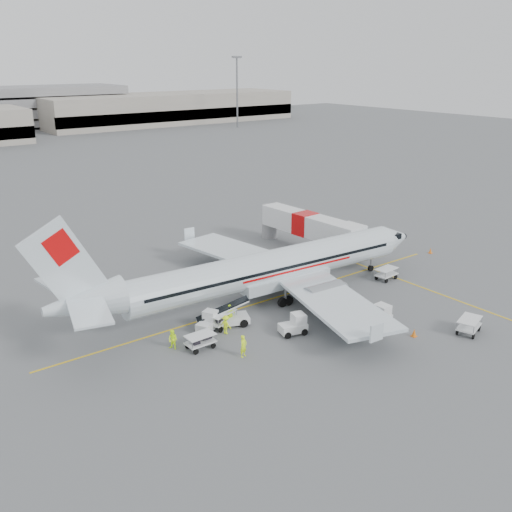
# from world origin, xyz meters

# --- Properties ---
(ground) EXTENTS (360.00, 360.00, 0.00)m
(ground) POSITION_xyz_m (0.00, 0.00, 0.00)
(ground) COLOR #56595B
(stripe_lead) EXTENTS (44.00, 0.20, 0.01)m
(stripe_lead) POSITION_xyz_m (0.00, 0.00, 0.01)
(stripe_lead) COLOR yellow
(stripe_lead) RESTS_ON ground
(stripe_cross) EXTENTS (0.20, 20.00, 0.01)m
(stripe_cross) POSITION_xyz_m (14.00, -8.00, 0.01)
(stripe_cross) COLOR yellow
(stripe_cross) RESTS_ON ground
(terminal_east) EXTENTS (90.00, 26.00, 10.00)m
(terminal_east) POSITION_xyz_m (70.00, 145.00, 5.00)
(terminal_east) COLOR gray
(terminal_east) RESTS_ON ground
(parking_garage) EXTENTS (62.00, 24.00, 14.00)m
(parking_garage) POSITION_xyz_m (25.00, 160.00, 7.00)
(parking_garage) COLOR slate
(parking_garage) RESTS_ON ground
(mast_east) EXTENTS (3.20, 1.20, 22.00)m
(mast_east) POSITION_xyz_m (80.00, 118.00, 11.00)
(mast_east) COLOR slate
(mast_east) RESTS_ON ground
(aircraft) EXTENTS (40.08, 32.33, 10.55)m
(aircraft) POSITION_xyz_m (0.48, 0.24, 5.28)
(aircraft) COLOR silver
(aircraft) RESTS_ON ground
(jet_bridge) EXTENTS (4.10, 17.00, 4.42)m
(jet_bridge) POSITION_xyz_m (12.72, 9.24, 2.21)
(jet_bridge) COLOR silver
(jet_bridge) RESTS_ON ground
(belt_loader) EXTENTS (5.71, 3.91, 2.90)m
(belt_loader) POSITION_xyz_m (-6.30, -2.00, 1.45)
(belt_loader) COLOR silver
(belt_loader) RESTS_ON ground
(tug_fore) EXTENTS (2.39, 1.42, 1.81)m
(tug_fore) POSITION_xyz_m (3.85, -9.95, 0.91)
(tug_fore) COLOR silver
(tug_fore) RESTS_ON ground
(tug_mid) EXTENTS (2.46, 1.77, 1.71)m
(tug_mid) POSITION_xyz_m (-2.77, -6.70, 0.86)
(tug_mid) COLOR silver
(tug_mid) RESTS_ON ground
(tug_aft) EXTENTS (2.41, 2.01, 1.62)m
(tug_aft) POSITION_xyz_m (-8.06, -2.00, 0.81)
(tug_aft) COLOR silver
(tug_aft) RESTS_ON ground
(cart_loaded_a) EXTENTS (2.32, 1.39, 1.20)m
(cart_loaded_a) POSITION_xyz_m (-10.17, -4.26, 0.60)
(cart_loaded_a) COLOR silver
(cart_loaded_a) RESTS_ON ground
(cart_loaded_b) EXTENTS (2.91, 2.23, 1.34)m
(cart_loaded_b) POSITION_xyz_m (-6.72, -2.00, 0.67)
(cart_loaded_b) COLOR silver
(cart_loaded_b) RESTS_ON ground
(cart_empty_a) EXTENTS (2.81, 2.15, 1.29)m
(cart_empty_a) POSITION_xyz_m (8.90, -15.33, 0.65)
(cart_empty_a) COLOR silver
(cart_empty_a) RESTS_ON ground
(cart_empty_b) EXTENTS (2.47, 1.60, 1.23)m
(cart_empty_b) POSITION_xyz_m (12.84, -3.17, 0.61)
(cart_empty_b) COLOR silver
(cart_empty_b) RESTS_ON ground
(cone_nose) EXTENTS (0.40, 0.40, 0.66)m
(cone_nose) POSITION_xyz_m (23.44, -0.70, 0.33)
(cone_nose) COLOR orange
(cone_nose) RESTS_ON ground
(cone_port) EXTENTS (0.39, 0.39, 0.63)m
(cone_port) POSITION_xyz_m (5.12, 9.44, 0.32)
(cone_port) COLOR orange
(cone_port) RESTS_ON ground
(cone_stbd) EXTENTS (0.43, 0.43, 0.69)m
(cone_stbd) POSITION_xyz_m (4.80, -13.03, 0.35)
(cone_stbd) COLOR orange
(cone_stbd) RESTS_ON ground
(crew_a) EXTENTS (0.74, 0.60, 1.77)m
(crew_a) POSITION_xyz_m (-8.24, -7.33, 0.89)
(crew_a) COLOR #CEF913
(crew_a) RESTS_ON ground
(crew_b) EXTENTS (0.88, 0.97, 1.61)m
(crew_b) POSITION_xyz_m (-11.93, -3.06, 0.80)
(crew_b) COLOR #CEF913
(crew_b) RESTS_ON ground
(crew_c) EXTENTS (0.85, 1.17, 1.62)m
(crew_c) POSITION_xyz_m (-7.13, -3.34, 0.81)
(crew_c) COLOR #CEF913
(crew_c) RESTS_ON ground
(crew_d) EXTENTS (1.17, 0.68, 1.87)m
(crew_d) POSITION_xyz_m (-5.95, -2.22, 0.94)
(crew_d) COLOR #CEF913
(crew_d) RESTS_ON ground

